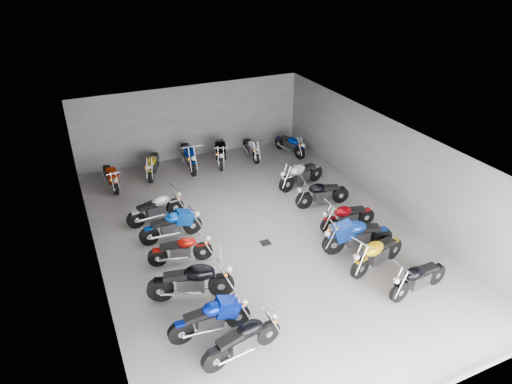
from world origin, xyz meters
TOP-DOWN VIEW (x-y plane):
  - ground at (0.00, 0.00)m, footprint 14.00×14.00m
  - wall_back at (0.00, 7.00)m, footprint 10.00×0.10m
  - wall_left at (-5.00, 0.00)m, footprint 0.10×14.00m
  - wall_right at (5.00, 0.00)m, footprint 0.10×14.00m
  - ceiling at (0.00, 0.00)m, footprint 10.00×14.00m
  - drain_grate at (0.00, -0.50)m, footprint 0.32×0.32m
  - motorcycle_left_a at (-2.41, -4.36)m, footprint 2.07×0.52m
  - motorcycle_left_b at (-2.86, -3.41)m, footprint 2.08×0.42m
  - motorcycle_left_c at (-2.88, -1.99)m, footprint 2.27×0.86m
  - motorcycle_left_d at (-2.71, -0.36)m, footprint 1.92×0.53m
  - motorcycle_left_e at (-2.63, 0.98)m, footprint 2.07×0.42m
  - motorcycle_left_f at (-2.83, 2.25)m, footprint 2.05×0.55m
  - motorcycle_right_a at (2.76, -4.31)m, footprint 2.04×0.46m
  - motorcycle_right_b at (2.41, -2.97)m, footprint 2.14×0.68m
  - motorcycle_right_c at (2.39, -2.01)m, footprint 2.28×0.64m
  - motorcycle_right_d at (2.82, -0.88)m, footprint 2.02×0.42m
  - motorcycle_right_e at (2.87, 0.81)m, footprint 2.06×0.48m
  - motorcycle_right_f at (2.91, 2.43)m, footprint 2.16×0.67m
  - motorcycle_back_a at (-3.86, 5.41)m, footprint 0.43×1.98m
  - motorcycle_back_b at (-2.10, 5.79)m, footprint 0.90×1.97m
  - motorcycle_back_c at (-0.58, 5.83)m, footprint 0.53×2.39m
  - motorcycle_back_d at (0.82, 5.76)m, footprint 0.89×2.23m
  - motorcycle_back_e at (2.25, 5.71)m, footprint 0.42×1.94m
  - motorcycle_back_f at (4.01, 5.35)m, footprint 0.58×1.97m

SIDE VIEW (x-z plane):
  - ground at x=0.00m, z-range 0.00..0.00m
  - drain_grate at x=0.00m, z-range 0.00..0.01m
  - motorcycle_left_d at x=-2.71m, z-range 0.04..0.89m
  - motorcycle_back_e at x=2.25m, z-range 0.04..0.89m
  - motorcycle_back_a at x=-3.86m, z-range 0.04..0.91m
  - motorcycle_back_f at x=4.01m, z-range 0.04..0.91m
  - motorcycle_right_d at x=2.82m, z-range 0.04..0.93m
  - motorcycle_right_a at x=2.76m, z-range 0.04..0.94m
  - motorcycle_left_f at x=-2.83m, z-range 0.04..0.95m
  - motorcycle_right_e at x=2.87m, z-range 0.04..0.95m
  - motorcycle_back_b at x=-2.10m, z-range 0.04..0.95m
  - motorcycle_left_e at x=-2.63m, z-range 0.04..0.95m
  - motorcycle_left_a at x=-2.41m, z-range 0.04..0.96m
  - motorcycle_left_b at x=-2.86m, z-range 0.04..0.96m
  - motorcycle_right_b at x=2.41m, z-range 0.04..1.00m
  - motorcycle_right_f at x=2.91m, z-range 0.04..1.01m
  - motorcycle_right_c at x=2.39m, z-range 0.05..1.06m
  - motorcycle_back_d at x=0.82m, z-range 0.05..1.06m
  - motorcycle_left_c at x=-2.88m, z-range 0.05..1.07m
  - motorcycle_back_c at x=-0.58m, z-range 0.05..1.10m
  - wall_back at x=0.00m, z-range 0.00..3.20m
  - wall_left at x=-5.00m, z-range 0.00..3.20m
  - wall_right at x=5.00m, z-range 0.00..3.20m
  - ceiling at x=0.00m, z-range 3.20..3.24m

